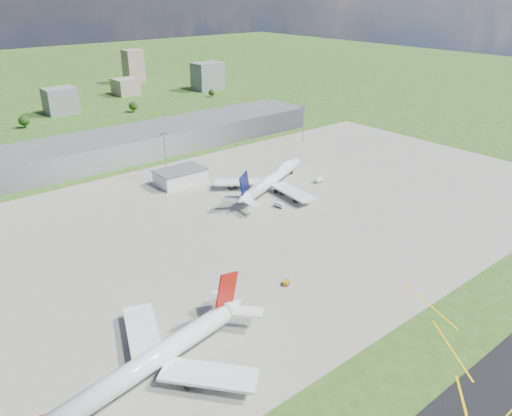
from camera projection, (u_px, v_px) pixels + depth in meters
ground at (124, 165)px, 308.10m from camera, size 1400.00×1400.00×0.00m
apron at (248, 219)px, 236.40m from camera, size 360.00×190.00×0.08m
terminal at (112, 148)px, 315.61m from camera, size 300.00×42.00×15.00m
ops_building at (180, 177)px, 277.06m from camera, size 26.00×16.00×8.00m
mast_center at (165, 147)px, 282.04m from camera, size 3.50×2.00×25.90m
mast_east at (304, 117)px, 345.98m from camera, size 3.50×2.00×25.90m
airliner_red_twin at (157, 358)px, 140.38m from camera, size 73.24×56.47×20.16m
airliner_blue_quad at (273, 178)px, 270.87m from camera, size 71.79×54.56×19.76m
tug_yellow at (286, 283)px, 184.09m from camera, size 3.61×3.09×1.60m
van_white_near at (279, 205)px, 248.28m from camera, size 3.02×5.26×2.53m
van_white_far at (318, 180)px, 280.07m from camera, size 5.09×3.05×2.47m
bldg_c at (61, 101)px, 427.97m from camera, size 26.00×20.00×22.00m
bldg_ce at (126, 87)px, 503.87m from camera, size 22.00×24.00×16.00m
bldg_e at (208, 76)px, 526.78m from camera, size 30.00×22.00×28.00m
bldg_tall_e at (133, 66)px, 565.31m from camera, size 20.00×18.00×36.00m
tree_c at (24, 121)px, 385.68m from camera, size 8.10×8.10×9.90m
tree_e at (133, 106)px, 434.60m from camera, size 7.65×7.65×9.35m
tree_far_e at (212, 93)px, 494.36m from camera, size 6.30×6.30×7.70m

